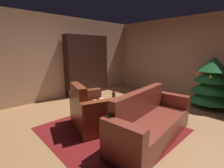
% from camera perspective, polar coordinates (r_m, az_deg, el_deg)
% --- Properties ---
extents(ground_plane, '(7.30, 7.30, 0.00)m').
position_cam_1_polar(ground_plane, '(3.81, 2.09, -12.76)').
color(ground_plane, '#986840').
extents(wall_back, '(5.34, 0.06, 2.64)m').
position_cam_1_polar(wall_back, '(6.05, 23.34, 8.61)').
color(wall_back, tan).
rests_on(wall_back, ground).
extents(wall_left, '(0.06, 6.21, 2.64)m').
position_cam_1_polar(wall_left, '(5.63, -17.56, 8.82)').
color(wall_left, tan).
rests_on(wall_left, ground).
extents(area_rug, '(2.38, 2.39, 0.01)m').
position_cam_1_polar(area_rug, '(3.45, -0.21, -15.64)').
color(area_rug, maroon).
rests_on(area_rug, ground).
extents(bookshelf_unit, '(0.34, 1.62, 2.07)m').
position_cam_1_polar(bookshelf_unit, '(5.94, -7.91, 6.10)').
color(bookshelf_unit, black).
rests_on(bookshelf_unit, ground).
extents(armchair_red, '(1.19, 0.98, 0.93)m').
position_cam_1_polar(armchair_red, '(3.45, -7.49, -9.77)').
color(armchair_red, maroon).
rests_on(armchair_red, ground).
extents(couch_red, '(0.93, 2.08, 0.87)m').
position_cam_1_polar(couch_red, '(3.10, 13.32, -13.27)').
color(couch_red, maroon).
rests_on(couch_red, ground).
extents(coffee_table, '(0.68, 0.68, 0.48)m').
position_cam_1_polar(coffee_table, '(3.41, -0.89, -8.13)').
color(coffee_table, black).
rests_on(coffee_table, ground).
extents(book_stack_on_table, '(0.23, 0.18, 0.07)m').
position_cam_1_polar(book_stack_on_table, '(3.34, -1.46, -7.07)').
color(book_stack_on_table, '#397E56').
rests_on(book_stack_on_table, coffee_table).
extents(bottle_on_table, '(0.08, 0.08, 0.31)m').
position_cam_1_polar(bottle_on_table, '(3.51, 0.56, -4.56)').
color(bottle_on_table, maroon).
rests_on(bottle_on_table, coffee_table).
extents(decorated_tree, '(1.10, 1.10, 1.40)m').
position_cam_1_polar(decorated_tree, '(5.21, 31.54, 0.46)').
color(decorated_tree, brown).
rests_on(decorated_tree, ground).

